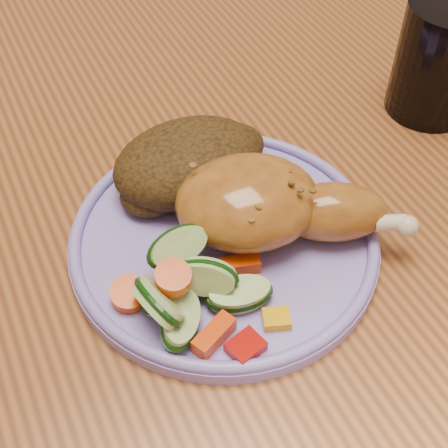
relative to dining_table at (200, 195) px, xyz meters
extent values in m
plane|color=brown|center=(0.00, 0.00, -0.67)|extent=(4.00, 4.00, 0.00)
cube|color=brown|center=(0.00, 0.00, 0.06)|extent=(0.90, 1.40, 0.04)
cube|color=brown|center=(0.39, 0.64, -0.31)|extent=(0.06, 0.06, 0.71)
cube|color=#4C2D16|center=(0.00, 0.55, -0.24)|extent=(0.42, 0.42, 0.04)
cylinder|color=#4C2D16|center=(-0.18, 0.37, -0.46)|extent=(0.04, 0.04, 0.41)
cylinder|color=#4C2D16|center=(0.18, 0.37, -0.46)|extent=(0.04, 0.04, 0.41)
cylinder|color=#4C2D16|center=(0.18, 0.73, -0.46)|extent=(0.04, 0.04, 0.41)
cylinder|color=#8876D9|center=(-0.04, -0.14, 0.09)|extent=(0.25, 0.25, 0.01)
torus|color=#8876D9|center=(-0.04, -0.14, 0.10)|extent=(0.25, 0.25, 0.01)
ellipsoid|color=#A56322|center=(-0.02, -0.14, 0.13)|extent=(0.14, 0.13, 0.06)
ellipsoid|color=#A56322|center=(0.04, -0.17, 0.12)|extent=(0.10, 0.08, 0.05)
sphere|color=beige|center=(0.09, -0.21, 0.12)|extent=(0.02, 0.02, 0.02)
ellipsoid|color=#3E290F|center=(-0.04, -0.07, 0.12)|extent=(0.13, 0.10, 0.06)
ellipsoid|color=#3E290F|center=(0.01, -0.06, 0.11)|extent=(0.07, 0.05, 0.04)
ellipsoid|color=#3E290F|center=(-0.08, -0.08, 0.11)|extent=(0.06, 0.05, 0.03)
cube|color=#A50A05|center=(-0.07, -0.24, 0.10)|extent=(0.03, 0.03, 0.01)
cube|color=#E5A507|center=(-0.04, -0.23, 0.10)|extent=(0.02, 0.02, 0.01)
cylinder|color=#F24408|center=(-0.10, -0.18, 0.13)|extent=(0.03, 0.03, 0.02)
cube|color=#F24408|center=(-0.09, -0.22, 0.10)|extent=(0.04, 0.03, 0.01)
cylinder|color=#F24408|center=(-0.13, -0.16, 0.10)|extent=(0.03, 0.03, 0.02)
cube|color=#F24408|center=(-0.04, -0.17, 0.10)|extent=(0.03, 0.02, 0.01)
cylinder|color=#BBD78C|center=(-0.09, -0.16, 0.13)|extent=(0.05, 0.05, 0.04)
cylinder|color=#BBD78C|center=(-0.06, -0.20, 0.10)|extent=(0.05, 0.06, 0.02)
cylinder|color=#BBD78C|center=(-0.12, -0.19, 0.12)|extent=(0.04, 0.05, 0.05)
cylinder|color=#BBD78C|center=(-0.10, -0.20, 0.11)|extent=(0.07, 0.07, 0.03)
cylinder|color=#BBD78C|center=(-0.08, -0.18, 0.12)|extent=(0.05, 0.05, 0.05)
cylinder|color=#BBD78C|center=(-0.10, -0.18, 0.10)|extent=(0.05, 0.06, 0.02)
cylinder|color=black|center=(0.23, -0.06, 0.14)|extent=(0.09, 0.09, 0.11)
camera|label=1|loc=(-0.18, -0.44, 0.48)|focal=50.00mm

